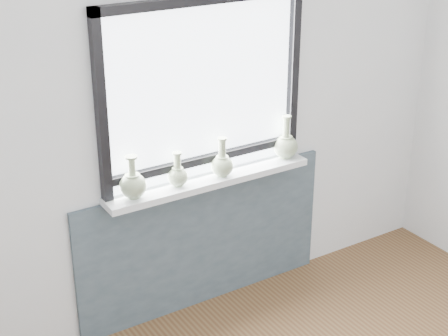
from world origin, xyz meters
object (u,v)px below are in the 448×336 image
vase_c (222,164)px  vase_a (133,184)px  vase_b (178,175)px  vase_d (286,145)px  windowsill (210,180)px

vase_c → vase_a: bearing=178.6°
vase_b → vase_a: bearing=-179.4°
vase_c → vase_d: 0.48m
vase_a → vase_d: bearing=0.6°
vase_b → vase_d: 0.77m
vase_c → vase_d: bearing=3.0°
vase_a → vase_b: 0.28m
windowsill → vase_d: vase_d is taller
vase_b → vase_d: bearing=0.6°
vase_b → vase_c: size_ratio=0.86×
vase_b → vase_c: bearing=-3.4°
windowsill → vase_c: (0.08, -0.02, 0.10)m
windowsill → vase_b: size_ratio=6.40×
windowsill → vase_c: bearing=-12.6°
windowsill → vase_a: (-0.49, -0.00, 0.10)m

